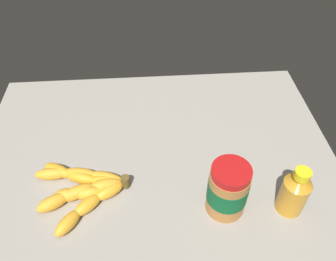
# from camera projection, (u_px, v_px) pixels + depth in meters

# --- Properties ---
(ground_plane) EXTENTS (0.90, 0.68, 0.03)m
(ground_plane) POSITION_uv_depth(u_px,v_px,m) (157.00, 161.00, 0.86)
(ground_plane) COLOR gray
(banana_bunch) EXTENTS (0.22, 0.21, 0.03)m
(banana_bunch) POSITION_uv_depth(u_px,v_px,m) (84.00, 188.00, 0.77)
(banana_bunch) COLOR gold
(banana_bunch) RESTS_ON ground_plane
(peanut_butter_jar) EXTENTS (0.09, 0.09, 0.13)m
(peanut_butter_jar) POSITION_uv_depth(u_px,v_px,m) (228.00, 190.00, 0.70)
(peanut_butter_jar) COLOR #B27238
(peanut_butter_jar) RESTS_ON ground_plane
(honey_bottle) EXTENTS (0.06, 0.06, 0.13)m
(honey_bottle) POSITION_uv_depth(u_px,v_px,m) (294.00, 192.00, 0.71)
(honey_bottle) COLOR orange
(honey_bottle) RESTS_ON ground_plane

